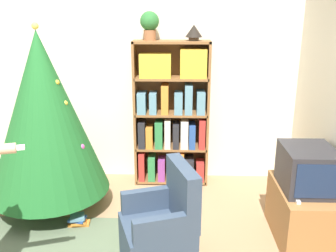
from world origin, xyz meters
TOP-DOWN VIEW (x-y plane):
  - wall_back at (0.00, 2.12)m, footprint 8.00×0.10m
  - bookshelf at (0.45, 1.89)m, footprint 0.91×0.30m
  - tv_stand at (1.73, 0.66)m, footprint 0.50×0.83m
  - television at (1.73, 0.66)m, footprint 0.46×0.55m
  - game_remote at (1.58, 0.41)m, footprint 0.04×0.12m
  - christmas_tree at (-0.88, 1.19)m, footprint 1.28×1.28m
  - armchair at (0.40, 0.21)m, footprint 0.72×0.71m
  - potted_plant at (0.19, 1.90)m, footprint 0.22×0.22m
  - table_lamp at (0.70, 1.90)m, footprint 0.20×0.20m
  - book_pile_near_tree at (-0.50, 0.82)m, footprint 0.22×0.18m

SIDE VIEW (x-z plane):
  - book_pile_near_tree at x=-0.50m, z-range 0.00..0.11m
  - tv_stand at x=1.73m, z-range 0.00..0.53m
  - armchair at x=0.40m, z-range -0.14..0.78m
  - game_remote at x=1.58m, z-range 0.53..0.56m
  - television at x=1.73m, z-range 0.53..0.94m
  - bookshelf at x=0.45m, z-range -0.02..1.77m
  - christmas_tree at x=-0.88m, z-range 0.07..2.09m
  - wall_back at x=0.00m, z-range 0.00..2.60m
  - table_lamp at x=0.70m, z-range 1.80..1.98m
  - potted_plant at x=0.19m, z-range 1.82..2.15m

